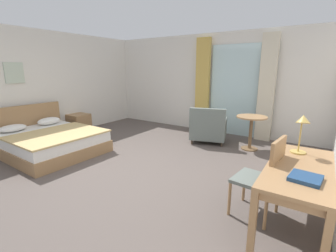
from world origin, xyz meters
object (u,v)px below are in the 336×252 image
(nightstand, at_px, (79,123))
(writing_desk, at_px, (299,174))
(bed, at_px, (48,140))
(desk_lamp, at_px, (302,126))
(armchair_by_window, at_px, (208,128))
(desk_chair, at_px, (264,175))
(closed_book, at_px, (305,178))
(framed_picture, at_px, (14,73))
(round_cafe_table, at_px, (251,125))

(nightstand, relative_size, writing_desk, 0.35)
(bed, height_order, desk_lamp, desk_lamp)
(bed, bearing_deg, armchair_by_window, 45.26)
(desk_chair, relative_size, closed_book, 3.81)
(nightstand, relative_size, framed_picture, 1.12)
(desk_chair, relative_size, round_cafe_table, 1.35)
(desk_chair, xyz_separation_m, armchair_by_window, (-1.76, 2.37, -0.20))
(desk_lamp, xyz_separation_m, armchair_by_window, (-2.05, 2.03, -0.74))
(nightstand, relative_size, desk_chair, 0.51)
(closed_book, height_order, framed_picture, framed_picture)
(desk_lamp, bearing_deg, round_cafe_table, 117.73)
(closed_book, bearing_deg, desk_lamp, 106.24)
(writing_desk, bearing_deg, framed_picture, -179.16)
(bed, bearing_deg, framed_picture, -179.90)
(desk_chair, height_order, round_cafe_table, desk_chair)
(bed, relative_size, nightstand, 4.07)
(bed, distance_m, round_cafe_table, 4.28)
(desk_chair, xyz_separation_m, framed_picture, (-5.29, -0.13, 1.08))
(round_cafe_table, distance_m, framed_picture, 5.27)
(desk_chair, bearing_deg, nightstand, 166.55)
(desk_lamp, bearing_deg, nightstand, 170.74)
(desk_lamp, xyz_separation_m, framed_picture, (-5.57, -0.47, 0.54))
(bed, relative_size, armchair_by_window, 2.09)
(nightstand, distance_m, writing_desk, 5.57)
(framed_picture, bearing_deg, nightstand, 80.62)
(desk_chair, distance_m, framed_picture, 5.40)
(nightstand, height_order, framed_picture, framed_picture)
(closed_book, xyz_separation_m, round_cafe_table, (-1.20, 2.76, -0.22))
(nightstand, xyz_separation_m, round_cafe_table, (4.28, 1.17, 0.28))
(closed_book, relative_size, armchair_by_window, 0.26)
(writing_desk, height_order, armchair_by_window, armchair_by_window)
(writing_desk, distance_m, desk_chair, 0.36)
(writing_desk, bearing_deg, nightstand, 166.85)
(desk_lamp, height_order, closed_book, desk_lamp)
(nightstand, xyz_separation_m, desk_lamp, (5.35, -0.87, 0.82))
(closed_book, bearing_deg, armchair_by_window, 134.47)
(nightstand, xyz_separation_m, desk_chair, (5.07, -1.21, 0.28))
(desk_lamp, height_order, armchair_by_window, desk_lamp)
(bed, bearing_deg, desk_lamp, 5.95)
(writing_desk, bearing_deg, round_cafe_table, 114.89)
(bed, bearing_deg, nightstand, 121.70)
(bed, height_order, closed_book, bed)
(desk_lamp, distance_m, closed_book, 0.79)
(round_cafe_table, relative_size, framed_picture, 1.62)
(writing_desk, relative_size, closed_book, 5.64)
(bed, height_order, nightstand, bed)
(desk_chair, height_order, armchair_by_window, desk_chair)
(nightstand, relative_size, desk_lamp, 1.03)
(closed_book, distance_m, framed_picture, 5.77)
(writing_desk, relative_size, round_cafe_table, 1.99)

